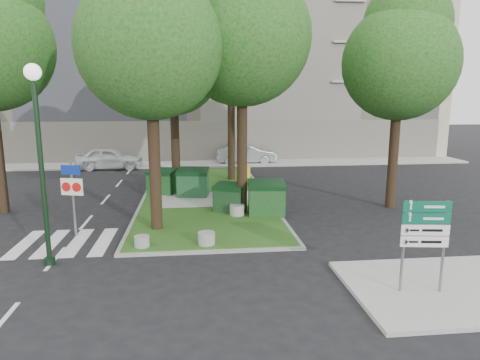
{
  "coord_description": "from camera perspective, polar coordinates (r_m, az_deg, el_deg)",
  "views": [
    {
      "loc": [
        -0.02,
        -13.45,
        5.1
      ],
      "look_at": [
        1.66,
        2.17,
        2.0
      ],
      "focal_mm": 32.0,
      "sensor_mm": 36.0,
      "label": 1
    }
  ],
  "objects": [
    {
      "name": "zebra_crossing",
      "position": [
        16.23,
        -19.27,
        -7.78
      ],
      "size": [
        5.0,
        3.0,
        0.01
      ],
      "primitive_type": "cube",
      "color": "silver",
      "rests_on": "ground"
    },
    {
      "name": "dumpster_c",
      "position": [
        18.76,
        -1.37,
        -2.37
      ],
      "size": [
        1.6,
        1.4,
        1.24
      ],
      "rotation": [
        0.0,
        0.0,
        -0.43
      ],
      "color": "black",
      "rests_on": "median_island"
    },
    {
      "name": "dumpster_a",
      "position": [
        22.47,
        -10.35,
        -0.19
      ],
      "size": [
        1.69,
        1.48,
        1.31
      ],
      "rotation": [
        0.0,
        0.0,
        -0.42
      ],
      "color": "#113E14",
      "rests_on": "median_island"
    },
    {
      "name": "directional_sign",
      "position": [
        11.84,
        23.41,
        -6.38
      ],
      "size": [
        1.2,
        0.22,
        2.41
      ],
      "rotation": [
        0.0,
        0.0,
        -0.14
      ],
      "color": "slate",
      "rests_on": "sidewalk_corner"
    },
    {
      "name": "dumpster_b",
      "position": [
        21.64,
        -6.28,
        -0.34
      ],
      "size": [
        1.7,
        1.32,
        1.44
      ],
      "rotation": [
        0.0,
        0.0,
        -0.16
      ],
      "color": "#12411E",
      "rests_on": "median_island"
    },
    {
      "name": "apartment_building",
      "position": [
        39.56,
        -6.33,
        15.3
      ],
      "size": [
        41.0,
        12.0,
        16.0
      ],
      "primitive_type": "cube",
      "color": "tan",
      "rests_on": "ground"
    },
    {
      "name": "ground",
      "position": [
        14.39,
        -5.74,
        -9.66
      ],
      "size": [
        120.0,
        120.0,
        0.0
      ],
      "primitive_type": "plane",
      "color": "black",
      "rests_on": "ground"
    },
    {
      "name": "bollard_mid",
      "position": [
        14.76,
        -4.49,
        -7.74
      ],
      "size": [
        0.58,
        0.58,
        0.42
      ],
      "primitive_type": "cylinder",
      "color": "gray",
      "rests_on": "median_island"
    },
    {
      "name": "traffic_sign_pole",
      "position": [
        16.68,
        -21.44,
        -1.0
      ],
      "size": [
        0.83,
        0.27,
        2.82
      ],
      "rotation": [
        0.0,
        0.0,
        -0.27
      ],
      "color": "slate",
      "rests_on": "ground"
    },
    {
      "name": "building_sidewalk",
      "position": [
        32.35,
        -6.04,
        2.13
      ],
      "size": [
        42.0,
        3.0,
        0.12
      ],
      "primitive_type": "cube",
      "color": "#999993",
      "rests_on": "ground"
    },
    {
      "name": "car_white",
      "position": [
        31.56,
        -16.98,
        2.81
      ],
      "size": [
        4.6,
        1.88,
        1.56
      ],
      "primitive_type": "imported",
      "rotation": [
        0.0,
        0.0,
        1.56
      ],
      "color": "white",
      "rests_on": "ground"
    },
    {
      "name": "median_kerb",
      "position": [
        22.05,
        -4.63,
        -2.12
      ],
      "size": [
        6.3,
        16.3,
        0.1
      ],
      "primitive_type": "cube",
      "color": "gray",
      "rests_on": "ground"
    },
    {
      "name": "tree_median_mid",
      "position": [
        22.61,
        -8.72,
        15.8
      ],
      "size": [
        4.8,
        4.8,
        9.99
      ],
      "color": "black",
      "rests_on": "ground"
    },
    {
      "name": "bollard_left",
      "position": [
        14.87,
        -12.95,
        -7.97
      ],
      "size": [
        0.51,
        0.51,
        0.36
      ],
      "primitive_type": "cylinder",
      "color": "gray",
      "rests_on": "median_island"
    },
    {
      "name": "tree_median_far",
      "position": [
        25.82,
        -1.02,
        18.32
      ],
      "size": [
        5.8,
        5.8,
        11.93
      ],
      "color": "black",
      "rests_on": "ground"
    },
    {
      "name": "median_island",
      "position": [
        22.04,
        -4.63,
        -2.1
      ],
      "size": [
        6.0,
        16.0,
        0.12
      ],
      "primitive_type": "cube",
      "color": "#284914",
      "rests_on": "ground"
    },
    {
      "name": "tree_median_near_left",
      "position": [
        16.23,
        -11.63,
        18.79
      ],
      "size": [
        5.2,
        5.2,
        10.53
      ],
      "color": "black",
      "rests_on": "ground"
    },
    {
      "name": "car_silver",
      "position": [
        32.65,
        0.87,
        3.49
      ],
      "size": [
        4.52,
        1.6,
        1.49
      ],
      "primitive_type": "imported",
      "rotation": [
        0.0,
        0.0,
        1.58
      ],
      "color": "#9D9EA4",
      "rests_on": "ground"
    },
    {
      "name": "bollard_right",
      "position": [
        18.19,
        -0.39,
        -4.01
      ],
      "size": [
        0.62,
        0.62,
        0.45
      ],
      "primitive_type": "cylinder",
      "color": "gray",
      "rests_on": "median_island"
    },
    {
      "name": "street_lamp",
      "position": [
        13.78,
        -25.22,
        4.57
      ],
      "size": [
        0.48,
        0.48,
        6.0
      ],
      "color": "black",
      "rests_on": "ground"
    },
    {
      "name": "tree_median_near_right",
      "position": [
        18.36,
        0.56,
        20.2
      ],
      "size": [
        5.6,
        5.6,
        11.46
      ],
      "color": "black",
      "rests_on": "ground"
    },
    {
      "name": "tree_street_right",
      "position": [
        20.72,
        20.77,
        15.67
      ],
      "size": [
        5.0,
        5.0,
        10.06
      ],
      "color": "black",
      "rests_on": "ground"
    },
    {
      "name": "dumpster_d",
      "position": [
        18.26,
        3.55,
        -2.42
      ],
      "size": [
        1.66,
        1.23,
        1.46
      ],
      "rotation": [
        0.0,
        0.0,
        -0.09
      ],
      "color": "#123D13",
      "rests_on": "median_island"
    },
    {
      "name": "litter_bin",
      "position": [
        26.44,
        0.94,
        1.07
      ],
      "size": [
        0.4,
        0.4,
        0.7
      ],
      "primitive_type": "cylinder",
      "color": "yellow",
      "rests_on": "median_island"
    },
    {
      "name": "sidewalk_corner",
      "position": [
        12.92,
        25.48,
        -12.94
      ],
      "size": [
        5.0,
        4.0,
        0.12
      ],
      "primitive_type": "cube",
      "color": "#999993",
      "rests_on": "ground"
    }
  ]
}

